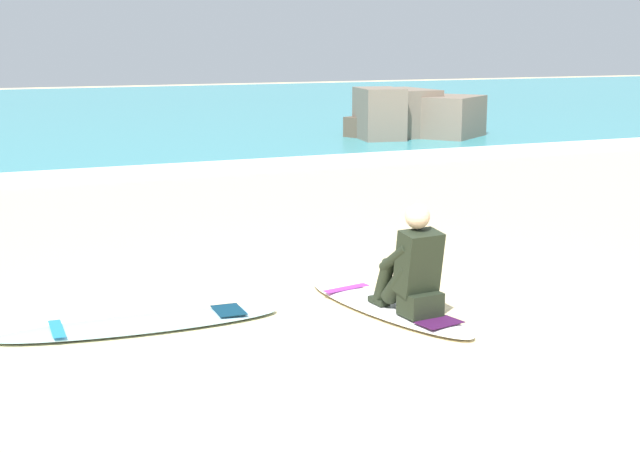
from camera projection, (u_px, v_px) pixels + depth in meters
ground_plane at (366, 317)px, 7.92m from camera, size 80.00×80.00×0.00m
sea at (41, 114)px, 28.41m from camera, size 80.00×28.00×0.10m
breaking_foam at (136, 172)px, 16.11m from camera, size 80.00×0.90×0.11m
surfboard_main at (387, 307)px, 8.08m from camera, size 0.94×2.21×0.08m
surfer_seated at (413, 271)px, 7.75m from camera, size 0.41×0.73×0.95m
surfboard_spare_near at (140, 324)px, 7.61m from camera, size 2.42×0.62×0.08m
rock_outcrop_distant at (411, 118)px, 21.36m from camera, size 3.31×2.61×1.26m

